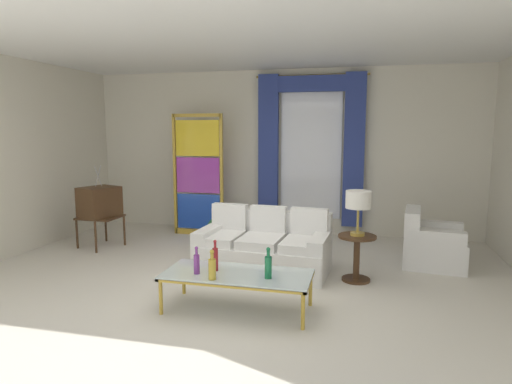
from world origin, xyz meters
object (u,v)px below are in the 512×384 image
at_px(bottle_blue_decanter, 215,258).
at_px(peacock_figurine, 217,229).
at_px(armchair_white, 430,245).
at_px(stained_glass_divider, 198,178).
at_px(couch_white_long, 265,248).
at_px(round_side_table, 357,254).
at_px(vintage_tv, 99,203).
at_px(bottle_crystal_tall, 197,263).
at_px(bottle_amber_squat, 212,268).
at_px(coffee_table, 237,276).
at_px(bottle_ruby_flask, 268,266).
at_px(table_lamp_brass, 358,202).

relative_size(bottle_blue_decanter, peacock_figurine, 0.57).
xyz_separation_m(armchair_white, stained_glass_divider, (-3.86, 0.93, 0.77)).
bearing_deg(armchair_white, couch_white_long, -161.77).
relative_size(peacock_figurine, round_side_table, 1.01).
xyz_separation_m(peacock_figurine, round_side_table, (2.37, -1.42, 0.14)).
height_order(vintage_tv, armchair_white, vintage_tv).
height_order(bottle_crystal_tall, bottle_amber_squat, bottle_amber_squat).
bearing_deg(vintage_tv, stained_glass_divider, 42.99).
bearing_deg(coffee_table, bottle_ruby_flask, -12.69).
bearing_deg(bottle_ruby_flask, bottle_blue_decanter, 170.27).
bearing_deg(armchair_white, peacock_figurine, 171.44).
bearing_deg(couch_white_long, vintage_tv, 170.21).
bearing_deg(peacock_figurine, stained_glass_divider, 138.94).
bearing_deg(armchair_white, bottle_crystal_tall, -139.11).
height_order(bottle_ruby_flask, round_side_table, bottle_ruby_flask).
relative_size(vintage_tv, round_side_table, 2.26).
bearing_deg(round_side_table, table_lamp_brass, 0.00).
xyz_separation_m(stained_glass_divider, round_side_table, (2.86, -1.85, -0.70)).
bearing_deg(round_side_table, coffee_table, -134.40).
height_order(couch_white_long, peacock_figurine, couch_white_long).
distance_m(coffee_table, table_lamp_brass, 1.86).
distance_m(vintage_tv, round_side_table, 4.19).
distance_m(bottle_amber_squat, peacock_figurine, 3.09).
height_order(bottle_blue_decanter, vintage_tv, vintage_tv).
relative_size(bottle_blue_decanter, vintage_tv, 0.25).
relative_size(couch_white_long, bottle_blue_decanter, 5.31).
xyz_separation_m(bottle_crystal_tall, stained_glass_divider, (-1.23, 3.22, 0.53)).
distance_m(bottle_crystal_tall, bottle_ruby_flask, 0.77).
height_order(bottle_amber_squat, armchair_white, armchair_white).
height_order(bottle_crystal_tall, vintage_tv, vintage_tv).
relative_size(coffee_table, bottle_amber_squat, 5.02).
relative_size(bottle_blue_decanter, bottle_amber_squat, 1.09).
height_order(couch_white_long, bottle_crystal_tall, couch_white_long).
distance_m(bottle_amber_squat, vintage_tv, 3.48).
bearing_deg(bottle_amber_squat, coffee_table, 52.90).
relative_size(bottle_ruby_flask, armchair_white, 0.36).
relative_size(armchair_white, round_side_table, 1.53).
height_order(coffee_table, peacock_figurine, peacock_figurine).
xyz_separation_m(coffee_table, table_lamp_brass, (1.22, 1.25, 0.65)).
bearing_deg(couch_white_long, peacock_figurine, 132.19).
distance_m(coffee_table, bottle_crystal_tall, 0.45).
height_order(bottle_ruby_flask, vintage_tv, vintage_tv).
bearing_deg(coffee_table, couch_white_long, 90.76).
bearing_deg(bottle_blue_decanter, bottle_ruby_flask, -9.73).
bearing_deg(peacock_figurine, bottle_crystal_tall, -75.16).
xyz_separation_m(coffee_table, vintage_tv, (-2.90, 1.92, 0.35)).
height_order(bottle_ruby_flask, table_lamp_brass, table_lamp_brass).
distance_m(couch_white_long, bottle_amber_squat, 1.70).
bearing_deg(couch_white_long, coffee_table, -89.24).
relative_size(couch_white_long, table_lamp_brass, 3.18).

